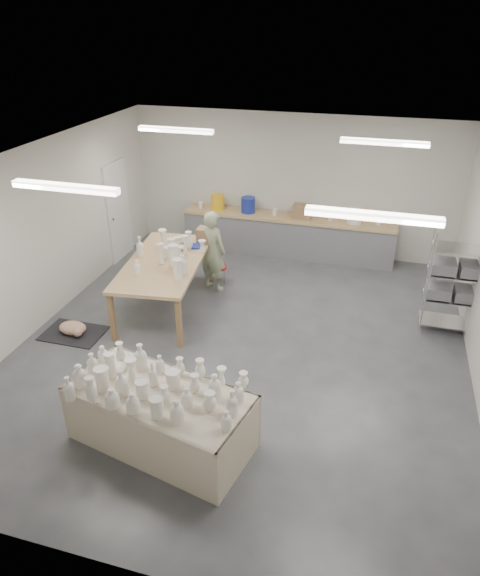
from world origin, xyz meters
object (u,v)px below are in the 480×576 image
(work_table, at_px, (170,258))
(potter, at_px, (213,251))
(drying_table, at_px, (160,414))
(red_stool, at_px, (217,268))

(work_table, xyz_separation_m, potter, (0.51, 0.82, -0.15))
(drying_table, height_order, potter, potter)
(work_table, bearing_deg, red_stool, 58.25)
(potter, xyz_separation_m, red_stool, (0.00, 0.27, -0.48))
(work_table, relative_size, red_stool, 5.78)
(work_table, distance_m, red_stool, 1.36)
(drying_table, bearing_deg, potter, 111.74)
(work_table, height_order, red_stool, work_table)
(work_table, bearing_deg, drying_table, -76.85)
(drying_table, bearing_deg, work_table, 122.39)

